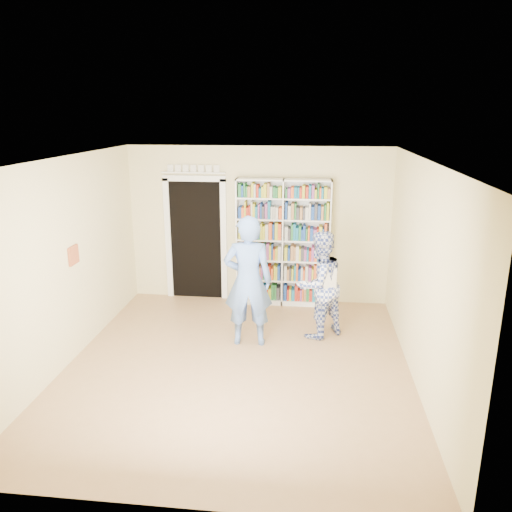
# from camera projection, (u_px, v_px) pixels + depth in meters

# --- Properties ---
(floor) EXTENTS (5.00, 5.00, 0.00)m
(floor) POSITION_uv_depth(u_px,v_px,m) (238.00, 366.00, 6.61)
(floor) COLOR #A0764D
(floor) RESTS_ON ground
(ceiling) EXTENTS (5.00, 5.00, 0.00)m
(ceiling) POSITION_uv_depth(u_px,v_px,m) (235.00, 160.00, 5.86)
(ceiling) COLOR white
(ceiling) RESTS_ON wall_back
(wall_back) EXTENTS (4.50, 0.00, 4.50)m
(wall_back) POSITION_uv_depth(u_px,v_px,m) (258.00, 225.00, 8.62)
(wall_back) COLOR beige
(wall_back) RESTS_ON floor
(wall_left) EXTENTS (0.00, 5.00, 5.00)m
(wall_left) POSITION_uv_depth(u_px,v_px,m) (65.00, 263.00, 6.48)
(wall_left) COLOR beige
(wall_left) RESTS_ON floor
(wall_right) EXTENTS (0.00, 5.00, 5.00)m
(wall_right) POSITION_uv_depth(u_px,v_px,m) (421.00, 275.00, 5.99)
(wall_right) COLOR beige
(wall_right) RESTS_ON floor
(bookshelf) EXTENTS (1.59, 0.30, 2.18)m
(bookshelf) POSITION_uv_depth(u_px,v_px,m) (283.00, 242.00, 8.49)
(bookshelf) COLOR white
(bookshelf) RESTS_ON floor
(doorway) EXTENTS (1.10, 0.08, 2.43)m
(doorway) POSITION_uv_depth(u_px,v_px,m) (196.00, 234.00, 8.76)
(doorway) COLOR black
(doorway) RESTS_ON floor
(wall_art) EXTENTS (0.03, 0.25, 0.25)m
(wall_art) POSITION_uv_depth(u_px,v_px,m) (74.00, 255.00, 6.65)
(wall_art) COLOR brown
(wall_art) RESTS_ON wall_left
(man_blue) EXTENTS (0.73, 0.51, 1.89)m
(man_blue) POSITION_uv_depth(u_px,v_px,m) (248.00, 281.00, 7.02)
(man_blue) COLOR #5B81CC
(man_blue) RESTS_ON floor
(man_plaid) EXTENTS (0.99, 0.97, 1.61)m
(man_plaid) POSITION_uv_depth(u_px,v_px,m) (319.00, 285.00, 7.30)
(man_plaid) COLOR #2E3F8E
(man_plaid) RESTS_ON floor
(paper_sheet) EXTENTS (0.18, 0.10, 0.29)m
(paper_sheet) POSITION_uv_depth(u_px,v_px,m) (330.00, 279.00, 7.05)
(paper_sheet) COLOR white
(paper_sheet) RESTS_ON man_plaid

